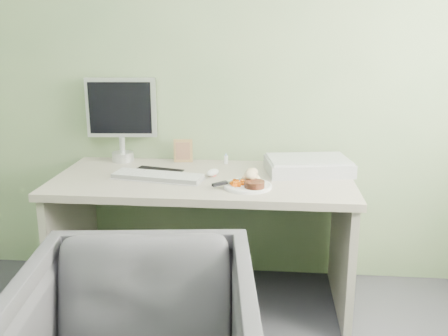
# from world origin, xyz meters

# --- Properties ---
(wall_back) EXTENTS (3.50, 0.00, 3.50)m
(wall_back) POSITION_xyz_m (0.00, 2.00, 1.35)
(wall_back) COLOR gray
(wall_back) RESTS_ON floor
(desk) EXTENTS (1.60, 0.75, 0.73)m
(desk) POSITION_xyz_m (0.00, 1.62, 0.55)
(desk) COLOR #B9AE9B
(desk) RESTS_ON floor
(plate) EXTENTS (0.24, 0.24, 0.01)m
(plate) POSITION_xyz_m (0.25, 1.46, 0.74)
(plate) COLOR white
(plate) RESTS_ON desk
(steak) EXTENTS (0.13, 0.13, 0.03)m
(steak) POSITION_xyz_m (0.28, 1.42, 0.76)
(steak) COLOR black
(steak) RESTS_ON plate
(potato_pile) EXTENTS (0.13, 0.11, 0.06)m
(potato_pile) POSITION_xyz_m (0.27, 1.52, 0.77)
(potato_pile) COLOR tan
(potato_pile) RESTS_ON plate
(carrot_heap) EXTENTS (0.06, 0.05, 0.04)m
(carrot_heap) POSITION_xyz_m (0.20, 1.45, 0.76)
(carrot_heap) COLOR #FA5E05
(carrot_heap) RESTS_ON plate
(steak_knife) EXTENTS (0.18, 0.17, 0.02)m
(steak_knife) POSITION_xyz_m (0.14, 1.45, 0.75)
(steak_knife) COLOR silver
(steak_knife) RESTS_ON plate
(mousepad) EXTENTS (0.32, 0.30, 0.00)m
(mousepad) POSITION_xyz_m (-0.28, 1.67, 0.73)
(mousepad) COLOR black
(mousepad) RESTS_ON desk
(keyboard) EXTENTS (0.50, 0.22, 0.02)m
(keyboard) POSITION_xyz_m (-0.23, 1.57, 0.75)
(keyboard) COLOR white
(keyboard) RESTS_ON desk
(computer_mouse) EXTENTS (0.08, 0.11, 0.04)m
(computer_mouse) POSITION_xyz_m (0.05, 1.66, 0.75)
(computer_mouse) COLOR white
(computer_mouse) RESTS_ON desk
(photo_frame) EXTENTS (0.11, 0.03, 0.14)m
(photo_frame) POSITION_xyz_m (-0.16, 1.93, 0.80)
(photo_frame) COLOR #A7844E
(photo_frame) RESTS_ON desk
(eyedrop_bottle) EXTENTS (0.02, 0.02, 0.07)m
(eyedrop_bottle) POSITION_xyz_m (0.10, 1.91, 0.76)
(eyedrop_bottle) COLOR white
(eyedrop_bottle) RESTS_ON desk
(scanner) EXTENTS (0.50, 0.37, 0.07)m
(scanner) POSITION_xyz_m (0.57, 1.77, 0.77)
(scanner) COLOR #A9AAB0
(scanner) RESTS_ON desk
(monitor) EXTENTS (0.42, 0.13, 0.50)m
(monitor) POSITION_xyz_m (-0.53, 1.94, 1.01)
(monitor) COLOR silver
(monitor) RESTS_ON desk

